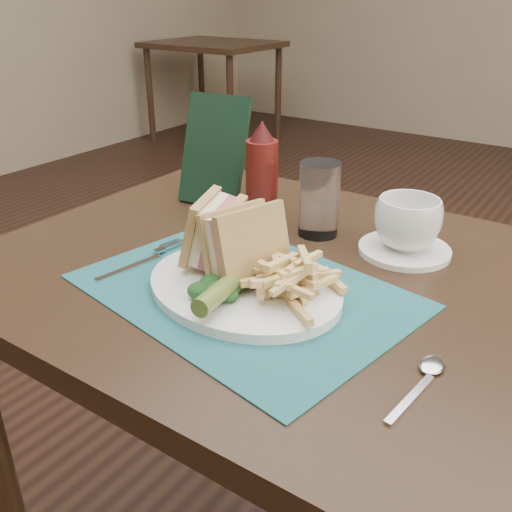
% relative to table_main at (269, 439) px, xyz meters
% --- Properties ---
extents(floor, '(7.00, 7.00, 0.00)m').
position_rel_table_main_xyz_m(floor, '(0.00, 0.50, -0.38)').
color(floor, black).
rests_on(floor, ground).
extents(table_main, '(0.90, 0.75, 0.75)m').
position_rel_table_main_xyz_m(table_main, '(0.00, 0.00, 0.00)').
color(table_main, black).
rests_on(table_main, ground).
extents(table_bg_left, '(0.90, 0.75, 0.75)m').
position_rel_table_main_xyz_m(table_bg_left, '(-2.41, 2.89, 0.00)').
color(table_bg_left, black).
rests_on(table_bg_left, ground).
extents(placemat, '(0.51, 0.41, 0.00)m').
position_rel_table_main_xyz_m(placemat, '(0.02, -0.10, 0.38)').
color(placemat, '#1B5559').
rests_on(placemat, table_main).
extents(plate, '(0.33, 0.28, 0.01)m').
position_rel_table_main_xyz_m(plate, '(0.02, -0.11, 0.38)').
color(plate, white).
rests_on(plate, placemat).
extents(sandwich_half_a, '(0.11, 0.13, 0.11)m').
position_rel_table_main_xyz_m(sandwich_half_a, '(-0.07, -0.09, 0.45)').
color(sandwich_half_a, tan).
rests_on(sandwich_half_a, plate).
extents(sandwich_half_b, '(0.11, 0.13, 0.11)m').
position_rel_table_main_xyz_m(sandwich_half_b, '(-0.00, -0.09, 0.45)').
color(sandwich_half_b, tan).
rests_on(sandwich_half_b, plate).
extents(kale_garnish, '(0.11, 0.08, 0.03)m').
position_rel_table_main_xyz_m(kale_garnish, '(0.02, -0.17, 0.41)').
color(kale_garnish, '#143816').
rests_on(kale_garnish, plate).
extents(pickle_spear, '(0.04, 0.12, 0.03)m').
position_rel_table_main_xyz_m(pickle_spear, '(0.03, -0.17, 0.41)').
color(pickle_spear, '#4C6024').
rests_on(pickle_spear, plate).
extents(fries_pile, '(0.18, 0.20, 0.06)m').
position_rel_table_main_xyz_m(fries_pile, '(0.09, -0.09, 0.42)').
color(fries_pile, '#DDB86E').
rests_on(fries_pile, plate).
extents(fork, '(0.06, 0.17, 0.01)m').
position_rel_table_main_xyz_m(fork, '(-0.17, -0.12, 0.38)').
color(fork, silver).
rests_on(fork, placemat).
extents(spoon, '(0.05, 0.15, 0.01)m').
position_rel_table_main_xyz_m(spoon, '(0.31, -0.17, 0.38)').
color(spoon, silver).
rests_on(spoon, table_main).
extents(saucer, '(0.15, 0.15, 0.01)m').
position_rel_table_main_xyz_m(saucer, '(0.16, 0.15, 0.38)').
color(saucer, white).
rests_on(saucer, table_main).
extents(coffee_cup, '(0.14, 0.14, 0.08)m').
position_rel_table_main_xyz_m(coffee_cup, '(0.16, 0.15, 0.43)').
color(coffee_cup, white).
rests_on(coffee_cup, saucer).
extents(drinking_glass, '(0.07, 0.07, 0.13)m').
position_rel_table_main_xyz_m(drinking_glass, '(0.01, 0.14, 0.44)').
color(drinking_glass, white).
rests_on(drinking_glass, table_main).
extents(ketchup_bottle, '(0.07, 0.07, 0.19)m').
position_rel_table_main_xyz_m(ketchup_bottle, '(-0.11, 0.14, 0.47)').
color(ketchup_bottle, '#4F110D').
rests_on(ketchup_bottle, table_main).
extents(check_presenter, '(0.14, 0.10, 0.21)m').
position_rel_table_main_xyz_m(check_presenter, '(-0.25, 0.17, 0.48)').
color(check_presenter, black).
rests_on(check_presenter, table_main).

